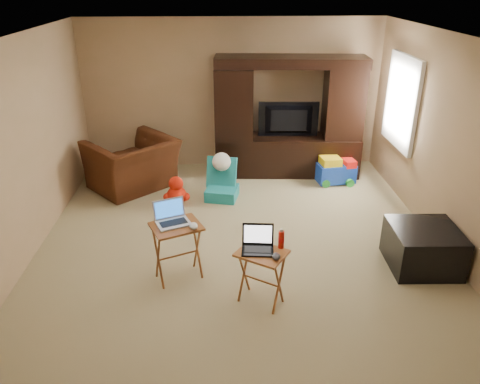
{
  "coord_description": "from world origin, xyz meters",
  "views": [
    {
      "loc": [
        -0.23,
        -5.12,
        3.09
      ],
      "look_at": [
        0.0,
        -0.2,
        0.8
      ],
      "focal_mm": 35.0,
      "sensor_mm": 36.0,
      "label": 1
    }
  ],
  "objects_px": {
    "laptop_right": "(258,241)",
    "mouse_left": "(194,226)",
    "tray_table_left": "(178,252)",
    "tray_table_right": "(261,277)",
    "plush_toy": "(176,191)",
    "child_rocker": "(222,180)",
    "ottoman": "(423,247)",
    "water_bottle": "(281,240)",
    "mouse_right": "(276,256)",
    "entertainment_center": "(289,118)",
    "recliner": "(133,164)",
    "laptop_left": "(173,214)",
    "push_toy": "(336,170)",
    "television": "(289,121)"
  },
  "relations": [
    {
      "from": "recliner",
      "to": "tray_table_right",
      "type": "xyz_separation_m",
      "value": [
        1.77,
        -2.98,
        -0.09
      ]
    },
    {
      "from": "laptop_right",
      "to": "entertainment_center",
      "type": "bearing_deg",
      "value": 82.62
    },
    {
      "from": "ottoman",
      "to": "tray_table_right",
      "type": "height_order",
      "value": "tray_table_right"
    },
    {
      "from": "push_toy",
      "to": "ottoman",
      "type": "bearing_deg",
      "value": -88.01
    },
    {
      "from": "entertainment_center",
      "to": "mouse_left",
      "type": "height_order",
      "value": "entertainment_center"
    },
    {
      "from": "mouse_left",
      "to": "water_bottle",
      "type": "relative_size",
      "value": 0.73
    },
    {
      "from": "mouse_left",
      "to": "tray_table_left",
      "type": "bearing_deg",
      "value": 159.78
    },
    {
      "from": "laptop_right",
      "to": "recliner",
      "type": "bearing_deg",
      "value": 125.59
    },
    {
      "from": "child_rocker",
      "to": "tray_table_right",
      "type": "bearing_deg",
      "value": -68.14
    },
    {
      "from": "child_rocker",
      "to": "water_bottle",
      "type": "bearing_deg",
      "value": -63.32
    },
    {
      "from": "child_rocker",
      "to": "mouse_left",
      "type": "distance_m",
      "value": 2.17
    },
    {
      "from": "recliner",
      "to": "water_bottle",
      "type": "relative_size",
      "value": 6.58
    },
    {
      "from": "entertainment_center",
      "to": "mouse_right",
      "type": "relative_size",
      "value": 19.53
    },
    {
      "from": "laptop_right",
      "to": "water_bottle",
      "type": "bearing_deg",
      "value": 19.39
    },
    {
      "from": "ottoman",
      "to": "mouse_left",
      "type": "xyz_separation_m",
      "value": [
        -2.61,
        -0.18,
        0.45
      ]
    },
    {
      "from": "entertainment_center",
      "to": "water_bottle",
      "type": "xyz_separation_m",
      "value": [
        -0.54,
        -3.4,
        -0.28
      ]
    },
    {
      "from": "laptop_left",
      "to": "mouse_right",
      "type": "height_order",
      "value": "laptop_left"
    },
    {
      "from": "laptop_right",
      "to": "mouse_right",
      "type": "xyz_separation_m",
      "value": [
        0.17,
        -0.14,
        -0.1
      ]
    },
    {
      "from": "tray_table_right",
      "to": "laptop_right",
      "type": "bearing_deg",
      "value": -173.35
    },
    {
      "from": "ottoman",
      "to": "mouse_right",
      "type": "distance_m",
      "value": 1.97
    },
    {
      "from": "push_toy",
      "to": "recliner",
      "type": "bearing_deg",
      "value": 172.1
    },
    {
      "from": "tray_table_right",
      "to": "television",
      "type": "bearing_deg",
      "value": 111.03
    },
    {
      "from": "laptop_right",
      "to": "tray_table_left",
      "type": "bearing_deg",
      "value": 156.97
    },
    {
      "from": "child_rocker",
      "to": "tray_table_right",
      "type": "relative_size",
      "value": 1.01
    },
    {
      "from": "entertainment_center",
      "to": "laptop_right",
      "type": "height_order",
      "value": "entertainment_center"
    },
    {
      "from": "water_bottle",
      "to": "ottoman",
      "type": "bearing_deg",
      "value": 16.28
    },
    {
      "from": "child_rocker",
      "to": "plush_toy",
      "type": "relative_size",
      "value": 1.35
    },
    {
      "from": "tray_table_left",
      "to": "laptop_left",
      "type": "height_order",
      "value": "laptop_left"
    },
    {
      "from": "entertainment_center",
      "to": "mouse_right",
      "type": "xyz_separation_m",
      "value": [
        -0.61,
        -3.6,
        -0.35
      ]
    },
    {
      "from": "water_bottle",
      "to": "child_rocker",
      "type": "bearing_deg",
      "value": 103.26
    },
    {
      "from": "entertainment_center",
      "to": "tray_table_right",
      "type": "xyz_separation_m",
      "value": [
        -0.74,
        -3.48,
        -0.67
      ]
    },
    {
      "from": "child_rocker",
      "to": "push_toy",
      "type": "height_order",
      "value": "child_rocker"
    },
    {
      "from": "ottoman",
      "to": "mouse_left",
      "type": "height_order",
      "value": "mouse_left"
    },
    {
      "from": "ottoman",
      "to": "mouse_right",
      "type": "bearing_deg",
      "value": -158.59
    },
    {
      "from": "laptop_left",
      "to": "laptop_right",
      "type": "bearing_deg",
      "value": -51.7
    },
    {
      "from": "push_toy",
      "to": "mouse_right",
      "type": "height_order",
      "value": "mouse_right"
    },
    {
      "from": "push_toy",
      "to": "water_bottle",
      "type": "distance_m",
      "value": 3.23
    },
    {
      "from": "laptop_right",
      "to": "mouse_left",
      "type": "height_order",
      "value": "laptop_right"
    },
    {
      "from": "plush_toy",
      "to": "mouse_right",
      "type": "bearing_deg",
      "value": -64.39
    },
    {
      "from": "plush_toy",
      "to": "child_rocker",
      "type": "bearing_deg",
      "value": 15.21
    },
    {
      "from": "tray_table_left",
      "to": "tray_table_right",
      "type": "xyz_separation_m",
      "value": [
        0.88,
        -0.47,
        -0.03
      ]
    },
    {
      "from": "recliner",
      "to": "laptop_right",
      "type": "distance_m",
      "value": 3.44
    },
    {
      "from": "child_rocker",
      "to": "laptop_left",
      "type": "xyz_separation_m",
      "value": [
        -0.53,
        -2.01,
        0.48
      ]
    },
    {
      "from": "child_rocker",
      "to": "mouse_right",
      "type": "bearing_deg",
      "value": -65.76
    },
    {
      "from": "mouse_left",
      "to": "water_bottle",
      "type": "distance_m",
      "value": 0.94
    },
    {
      "from": "recliner",
      "to": "push_toy",
      "type": "bearing_deg",
      "value": 138.54
    },
    {
      "from": "plush_toy",
      "to": "water_bottle",
      "type": "xyz_separation_m",
      "value": [
        1.24,
        -2.25,
        0.47
      ]
    },
    {
      "from": "entertainment_center",
      "to": "laptop_right",
      "type": "relative_size",
      "value": 7.58
    },
    {
      "from": "laptop_left",
      "to": "laptop_right",
      "type": "xyz_separation_m",
      "value": [
        0.87,
        -0.48,
        -0.06
      ]
    },
    {
      "from": "tray_table_left",
      "to": "laptop_left",
      "type": "bearing_deg",
      "value": 111.23
    }
  ]
}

